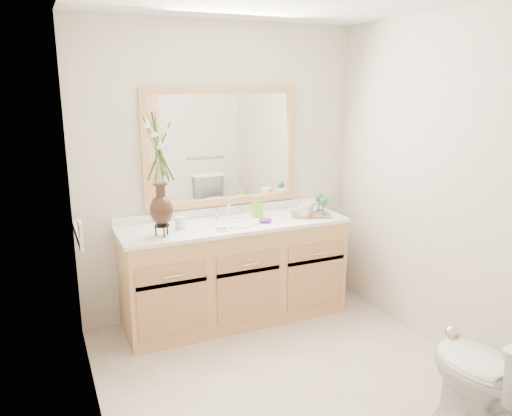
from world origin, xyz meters
name	(u,v)px	position (x,y,z in m)	size (l,w,h in m)	color
floor	(293,381)	(0.00, 0.00, 0.00)	(2.60, 2.60, 0.00)	beige
wall_back	(222,171)	(0.00, 1.30, 1.20)	(2.40, 0.02, 2.40)	beige
wall_front	(464,280)	(0.00, -1.30, 1.20)	(2.40, 0.02, 2.40)	beige
wall_left	(88,228)	(-1.20, 0.00, 1.20)	(0.02, 2.60, 2.40)	beige
wall_right	(448,188)	(1.20, 0.00, 1.20)	(0.02, 2.60, 2.40)	beige
vanity	(235,273)	(0.00, 1.01, 0.40)	(1.80, 0.55, 0.80)	#DEB36C
counter	(235,224)	(0.00, 1.01, 0.82)	(1.84, 0.57, 0.03)	white
sink	(236,230)	(0.00, 1.00, 0.78)	(0.38, 0.34, 0.23)	white
mirror	(222,147)	(0.00, 1.28, 1.41)	(1.32, 0.04, 0.97)	white
switch_plate	(80,230)	(-1.19, 0.76, 0.98)	(0.02, 0.12, 0.12)	white
door	(393,344)	(-0.30, -1.29, 1.00)	(0.80, 0.03, 2.00)	#DEB36C
toilet	(491,380)	(0.70, -0.92, 0.37)	(0.42, 0.75, 0.74)	white
flower_vase	(159,161)	(-0.61, 0.90, 1.38)	(0.20, 0.20, 0.81)	black
tumbler	(180,223)	(-0.45, 1.02, 0.88)	(0.08, 0.08, 0.10)	beige
soap_dish	(222,229)	(-0.17, 0.85, 0.84)	(0.10, 0.10, 0.03)	beige
soap_bottle	(257,207)	(0.24, 1.11, 0.91)	(0.07, 0.07, 0.16)	#7BCC30
purple_dish	(265,220)	(0.23, 0.92, 0.85)	(0.11, 0.09, 0.04)	#572775
tray	(311,215)	(0.67, 0.96, 0.84)	(0.32, 0.21, 0.02)	brown
mug_left	(305,210)	(0.58, 0.91, 0.90)	(0.11, 0.10, 0.11)	beige
mug_right	(309,206)	(0.68, 1.01, 0.90)	(0.11, 0.10, 0.11)	beige
goblet_front	(323,203)	(0.74, 0.89, 0.95)	(0.07, 0.07, 0.15)	#25703D
goblet_back	(319,199)	(0.79, 1.03, 0.95)	(0.07, 0.07, 0.15)	#25703D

